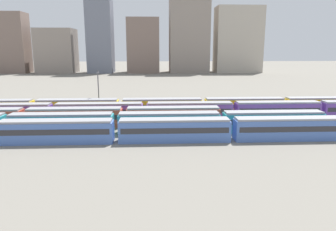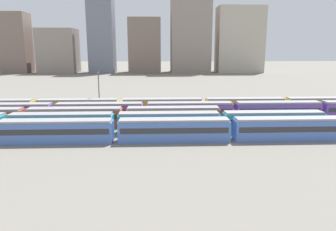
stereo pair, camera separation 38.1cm
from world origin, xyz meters
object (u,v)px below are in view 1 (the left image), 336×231
Objects in this scene: train_track_0 at (174,130)px; train_track_1 at (116,123)px; train_track_2 at (75,117)px; train_track_3 at (234,110)px; train_track_4 at (162,106)px; catenary_pole_1 at (98,89)px.

train_track_0 and train_track_1 have the same top height.
train_track_1 is 9.86m from train_track_2.
train_track_4 is (-15.12, 5.20, 0.00)m from train_track_3.
train_track_0 is 11.33m from train_track_1.
train_track_1 is at bearing -156.39° from train_track_3.
catenary_pole_1 is (-16.09, 24.01, 3.62)m from train_track_0.
train_track_2 is 5.60× the size of catenary_pole_1.
train_track_2 is 19.98m from train_track_4.
train_track_3 is at bearing 48.65° from train_track_0.
train_track_1 and train_track_3 have the same top height.
train_track_0 is at bearing -27.32° from train_track_1.
train_track_3 is 11.30× the size of catenary_pole_1.
train_track_1 is 25.97m from train_track_3.
train_track_3 is (32.18, 5.20, 0.00)m from train_track_2.
train_track_1 and train_track_4 have the same top height.
train_track_4 is 9.40× the size of catenary_pole_1.
train_track_0 is 21.18m from train_track_2.
train_track_2 is at bearing -99.83° from catenary_pole_1.
train_track_0 is at bearing -86.18° from train_track_4.
train_track_1 is 20.08m from catenary_pole_1.
train_track_1 is 0.66× the size of train_track_3.
train_track_3 is at bearing 23.61° from train_track_1.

